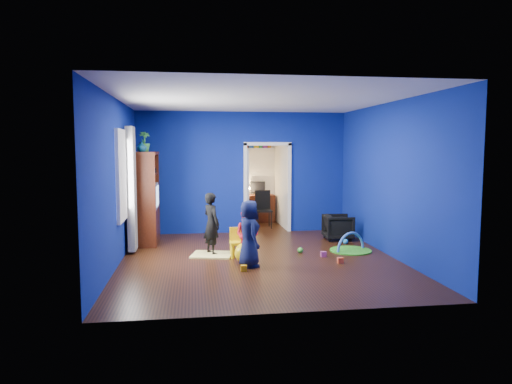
{
  "coord_description": "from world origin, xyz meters",
  "views": [
    {
      "loc": [
        -1.2,
        -8.13,
        2.04
      ],
      "look_at": [
        -0.01,
        0.4,
        1.21
      ],
      "focal_mm": 32.0,
      "sensor_mm": 36.0,
      "label": 1
    }
  ],
  "objects": [
    {
      "name": "desk_monitor",
      "position": [
        0.6,
        4.38,
        0.95
      ],
      "size": [
        0.4,
        0.05,
        0.32
      ],
      "primitive_type": "cube",
      "color": "black",
      "rests_on": "study_desk"
    },
    {
      "name": "ceiling",
      "position": [
        0.0,
        0.0,
        2.9
      ],
      "size": [
        5.0,
        5.5,
        0.01
      ],
      "primitive_type": "cube",
      "color": "white",
      "rests_on": "wall_back"
    },
    {
      "name": "wall_back",
      "position": [
        0.0,
        2.75,
        1.45
      ],
      "size": [
        5.0,
        0.02,
        2.9
      ],
      "primitive_type": "cube",
      "color": "navy",
      "rests_on": "floor"
    },
    {
      "name": "book_shelf",
      "position": [
        0.6,
        4.37,
        2.02
      ],
      "size": [
        0.88,
        0.24,
        0.04
      ],
      "primitive_type": "cube",
      "color": "white",
      "rests_on": "study_desk"
    },
    {
      "name": "toy_4",
      "position": [
        1.22,
        0.02,
        0.05
      ],
      "size": [
        0.1,
        0.08,
        0.1
      ],
      "primitive_type": "cube",
      "color": "#B84589",
      "rests_on": "floor"
    },
    {
      "name": "toy_3",
      "position": [
        0.87,
        0.41,
        0.06
      ],
      "size": [
        0.11,
        0.11,
        0.11
      ],
      "primitive_type": "sphere",
      "color": "green",
      "rests_on": "floor"
    },
    {
      "name": "yellow_blanket",
      "position": [
        -0.85,
        0.43,
        0.01
      ],
      "size": [
        0.87,
        0.76,
        0.03
      ],
      "primitive_type": "cube",
      "rotation": [
        0.0,
        0.0,
        -0.24
      ],
      "color": "#F2E07A",
      "rests_on": "floor"
    },
    {
      "name": "child_black",
      "position": [
        -0.85,
        0.53,
        0.6
      ],
      "size": [
        0.46,
        0.52,
        1.2
      ],
      "primitive_type": "imported",
      "rotation": [
        0.0,
        0.0,
        2.08
      ],
      "color": "black",
      "rests_on": "floor"
    },
    {
      "name": "toy_2",
      "position": [
        -0.37,
        -0.76,
        0.05
      ],
      "size": [
        0.1,
        0.08,
        0.1
      ],
      "primitive_type": "cube",
      "color": "orange",
      "rests_on": "floor"
    },
    {
      "name": "vase",
      "position": [
        -2.22,
        1.48,
        2.07
      ],
      "size": [
        0.27,
        0.27,
        0.21
      ],
      "primitive_type": "imported",
      "rotation": [
        0.0,
        0.0,
        -0.41
      ],
      "color": "#0B555F",
      "rests_on": "tv_armoire"
    },
    {
      "name": "alcove",
      "position": [
        0.6,
        3.62,
        1.25
      ],
      "size": [
        1.0,
        1.75,
        2.5
      ],
      "primitive_type": null,
      "color": "silver",
      "rests_on": "floor"
    },
    {
      "name": "toddler_red",
      "position": [
        -0.23,
        0.02,
        0.45
      ],
      "size": [
        0.53,
        0.47,
        0.91
      ],
      "primitive_type": "imported",
      "rotation": [
        0.0,
        0.0,
        -0.35
      ],
      "color": "red",
      "rests_on": "floor"
    },
    {
      "name": "toy_1",
      "position": [
        2.02,
        1.09,
        0.06
      ],
      "size": [
        0.11,
        0.11,
        0.11
      ],
      "primitive_type": "sphere",
      "color": "#258ED5",
      "rests_on": "floor"
    },
    {
      "name": "armchair",
      "position": [
        2.01,
        1.56,
        0.28
      ],
      "size": [
        0.65,
        0.63,
        0.56
      ],
      "primitive_type": "imported",
      "rotation": [
        0.0,
        0.0,
        1.52
      ],
      "color": "black",
      "rests_on": "floor"
    },
    {
      "name": "doorway",
      "position": [
        0.6,
        2.75,
        1.05
      ],
      "size": [
        1.16,
        0.1,
        2.1
      ],
      "primitive_type": "cube",
      "color": "white",
      "rests_on": "floor"
    },
    {
      "name": "play_mat",
      "position": [
        1.9,
        0.43,
        0.01
      ],
      "size": [
        0.82,
        0.82,
        0.02
      ],
      "primitive_type": "cylinder",
      "color": "#3E9922",
      "rests_on": "floor"
    },
    {
      "name": "kid_chair",
      "position": [
        -0.38,
        0.22,
        0.25
      ],
      "size": [
        0.29,
        0.29,
        0.5
      ],
      "primitive_type": "cube",
      "rotation": [
        0.0,
        0.0,
        0.02
      ],
      "color": "yellow",
      "rests_on": "floor"
    },
    {
      "name": "wall_left",
      "position": [
        -2.5,
        0.0,
        1.45
      ],
      "size": [
        0.02,
        5.5,
        2.9
      ],
      "primitive_type": "cube",
      "color": "navy",
      "rests_on": "floor"
    },
    {
      "name": "crt_tv",
      "position": [
        -2.18,
        1.78,
        1.02
      ],
      "size": [
        0.46,
        0.7,
        0.54
      ],
      "primitive_type": "cube",
      "color": "silver",
      "rests_on": "tv_armoire"
    },
    {
      "name": "child_navy",
      "position": [
        -0.25,
        -0.47,
        0.57
      ],
      "size": [
        0.47,
        0.62,
        1.15
      ],
      "primitive_type": "imported",
      "rotation": [
        0.0,
        0.0,
        1.77
      ],
      "color": "#0E0F34",
      "rests_on": "floor"
    },
    {
      "name": "wall_front",
      "position": [
        0.0,
        -2.75,
        1.45
      ],
      "size": [
        5.0,
        0.02,
        2.9
      ],
      "primitive_type": "cube",
      "color": "navy",
      "rests_on": "floor"
    },
    {
      "name": "wall_right",
      "position": [
        2.5,
        0.0,
        1.45
      ],
      "size": [
        0.02,
        5.5,
        2.9
      ],
      "primitive_type": "cube",
      "color": "navy",
      "rests_on": "floor"
    },
    {
      "name": "curtain",
      "position": [
        -2.37,
        0.9,
        1.25
      ],
      "size": [
        0.14,
        0.42,
        2.4
      ],
      "primitive_type": "cube",
      "color": "slate",
      "rests_on": "floor"
    },
    {
      "name": "floor",
      "position": [
        0.0,
        0.0,
        0.0
      ],
      "size": [
        5.0,
        5.5,
        0.01
      ],
      "primitive_type": "cube",
      "color": "black",
      "rests_on": "ground"
    },
    {
      "name": "toy_arch",
      "position": [
        1.9,
        0.43,
        0.02
      ],
      "size": [
        0.69,
        0.37,
        0.74
      ],
      "primitive_type": "torus",
      "rotation": [
        1.57,
        0.0,
        0.45
      ],
      "color": "#3F8CD8",
      "rests_on": "floor"
    },
    {
      "name": "folding_chair",
      "position": [
        0.6,
        3.3,
        0.46
      ],
      "size": [
        0.4,
        0.4,
        0.92
      ],
      "primitive_type": "cube",
      "color": "black",
      "rests_on": "floor"
    },
    {
      "name": "potted_plant",
      "position": [
        -2.22,
        2.0,
        2.18
      ],
      "size": [
        0.32,
        0.32,
        0.44
      ],
      "primitive_type": "imported",
      "rotation": [
        0.0,
        0.0,
        0.41
      ],
      "color": "green",
      "rests_on": "tv_armoire"
    },
    {
      "name": "tv_armoire",
      "position": [
        -2.22,
        1.78,
        0.98
      ],
      "size": [
        0.58,
        1.14,
        1.96
      ],
      "primitive_type": "cube",
      "color": "#40170A",
      "rests_on": "floor"
    },
    {
      "name": "study_desk",
      "position": [
        0.6,
        4.26,
        0.38
      ],
      "size": [
        0.88,
        0.44,
        0.75
      ],
      "primitive_type": "cube",
      "color": "#3D140A",
      "rests_on": "floor"
    },
    {
      "name": "toy_0",
      "position": [
        1.39,
        -0.47,
        0.05
      ],
      "size": [
        0.1,
        0.08,
        0.1
      ],
      "primitive_type": "cube",
      "color": "#F65129",
      "rests_on": "floor"
    },
    {
      "name": "window_left",
      "position": [
        -2.48,
        0.35,
        1.55
      ],
      "size": [
        0.03,
        0.95,
        1.55
      ],
      "primitive_type": "cube",
      "color": "white",
      "rests_on": "wall_left"
    },
    {
      "name": "hopper_ball",
      "position": [
        -0.3,
        -0.22,
        0.18
      ],
      "size": [
        0.36,
        0.36,
        0.36
      ],
      "primitive_type": "sphere",
      "color": "yellow",
      "rests_on": "floor"
    },
    {
      "name": "desk_lamp",
      "position": [
        0.32,
        4.32,
        0.93
      ],
      "size": [
        0.14,
        0.14,
        0.14
      ],
      "primitive_type": "sphere",
      "color": "#FFD88C",
      "rests_on": "study_desk"
    }
  ]
}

